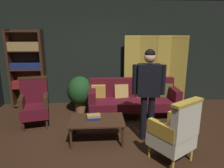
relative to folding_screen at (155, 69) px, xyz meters
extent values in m
plane|color=#331E11|center=(-1.28, -2.20, -0.99)|extent=(10.00, 10.00, 0.00)
cube|color=black|center=(-1.28, 0.25, 0.41)|extent=(7.20, 0.10, 2.80)
cube|color=#B29338|center=(-0.65, 0.01, -0.04)|extent=(0.45, 0.16, 1.90)
cube|color=gold|center=(-0.65, 0.01, 0.88)|extent=(0.45, 0.17, 0.06)
cube|color=#B29338|center=(-0.21, 0.00, -0.04)|extent=(0.44, 0.19, 1.90)
cube|color=gold|center=(-0.21, 0.00, 0.88)|extent=(0.44, 0.20, 0.06)
cube|color=#B29338|center=(0.22, 0.01, -0.04)|extent=(0.44, 0.20, 1.90)
cube|color=gold|center=(0.22, 0.01, 0.88)|extent=(0.44, 0.21, 0.06)
cube|color=#B29338|center=(0.64, -0.02, -0.04)|extent=(0.42, 0.24, 1.90)
cube|color=gold|center=(0.64, -0.02, 0.88)|extent=(0.42, 0.25, 0.06)
cube|color=#382114|center=(-3.85, -0.02, 0.04)|extent=(0.06, 0.32, 2.05)
cube|color=#382114|center=(-3.01, -0.02, 0.04)|extent=(0.06, 0.32, 2.05)
cube|color=#382114|center=(-3.43, 0.13, 0.04)|extent=(0.90, 0.02, 2.05)
cube|color=#382114|center=(-3.43, -0.02, -0.93)|extent=(0.86, 0.30, 0.02)
cube|color=#382114|center=(-3.43, -0.02, -0.44)|extent=(0.86, 0.30, 0.02)
cube|color=maroon|center=(-3.43, -0.04, -0.34)|extent=(0.78, 0.22, 0.17)
cube|color=#382114|center=(-3.43, -0.02, 0.04)|extent=(0.86, 0.30, 0.02)
cube|color=navy|center=(-3.43, -0.04, 0.13)|extent=(0.78, 0.22, 0.16)
cube|color=#382114|center=(-3.43, -0.02, 0.52)|extent=(0.86, 0.30, 0.02)
cube|color=#9E7A47|center=(-3.43, -0.04, 0.64)|extent=(0.78, 0.22, 0.22)
cube|color=#382114|center=(-3.43, -0.02, 1.00)|extent=(0.86, 0.30, 0.02)
cylinder|color=#382114|center=(-1.68, -1.15, -0.88)|extent=(0.07, 0.07, 0.22)
cylinder|color=#382114|center=(0.22, -1.15, -0.88)|extent=(0.07, 0.07, 0.22)
cylinder|color=#382114|center=(-1.68, -0.55, -0.88)|extent=(0.07, 0.07, 0.22)
cylinder|color=#382114|center=(0.22, -0.55, -0.88)|extent=(0.07, 0.07, 0.22)
cube|color=#4C0F19|center=(-0.73, -0.85, -0.67)|extent=(2.10, 0.76, 0.20)
cube|color=#4C0F19|center=(-0.73, -0.54, -0.34)|extent=(2.10, 0.18, 0.46)
cube|color=#4C0F19|center=(-1.71, -0.85, -0.44)|extent=(0.16, 0.68, 0.26)
cube|color=#4C0F19|center=(0.25, -0.85, -0.44)|extent=(0.16, 0.68, 0.26)
cube|color=#B79338|center=(-1.56, -0.65, -0.42)|extent=(0.35, 0.14, 0.34)
cube|color=tan|center=(-1.01, -0.65, -0.42)|extent=(0.36, 0.20, 0.35)
cube|color=beige|center=(-0.45, -0.65, -0.42)|extent=(0.35, 0.15, 0.35)
cube|color=#4C5123|center=(0.10, -0.65, -0.42)|extent=(0.35, 0.17, 0.35)
cylinder|color=#382114|center=(-2.05, -2.23, -0.79)|extent=(0.04, 0.04, 0.39)
cylinder|color=#382114|center=(-1.15, -2.23, -0.79)|extent=(0.04, 0.04, 0.39)
cylinder|color=#382114|center=(-2.05, -1.69, -0.79)|extent=(0.04, 0.04, 0.39)
cylinder|color=#382114|center=(-1.15, -1.69, -0.79)|extent=(0.04, 0.04, 0.39)
cube|color=#382114|center=(-1.60, -1.96, -0.58)|extent=(1.00, 0.64, 0.03)
cylinder|color=gold|center=(-0.35, -2.28, -0.88)|extent=(0.04, 0.04, 0.22)
cylinder|color=gold|center=(-0.74, -2.53, -0.88)|extent=(0.04, 0.04, 0.22)
cylinder|color=gold|center=(-0.11, -2.67, -0.88)|extent=(0.04, 0.04, 0.22)
cylinder|color=gold|center=(-0.49, -2.92, -0.88)|extent=(0.04, 0.04, 0.22)
cube|color=beige|center=(-0.42, -2.60, -0.65)|extent=(0.77, 0.77, 0.24)
cube|color=beige|center=(-0.30, -2.79, -0.26)|extent=(0.54, 0.40, 0.54)
cube|color=gold|center=(-0.30, -2.79, 0.03)|extent=(0.58, 0.43, 0.04)
cube|color=gold|center=(-0.22, -2.47, -0.42)|extent=(0.35, 0.47, 0.22)
cube|color=gold|center=(-0.63, -2.73, -0.42)|extent=(0.35, 0.47, 0.22)
cylinder|color=#382114|center=(-3.10, -1.52, -0.88)|extent=(0.04, 0.04, 0.22)
cylinder|color=#382114|center=(-2.65, -1.41, -0.88)|extent=(0.04, 0.04, 0.22)
cylinder|color=#382114|center=(-3.21, -1.07, -0.88)|extent=(0.04, 0.04, 0.22)
cylinder|color=#382114|center=(-2.76, -0.97, -0.88)|extent=(0.04, 0.04, 0.22)
cube|color=#4C0F19|center=(-2.93, -1.24, -0.65)|extent=(0.67, 0.67, 0.24)
cube|color=#4C0F19|center=(-2.98, -1.02, -0.26)|extent=(0.57, 0.24, 0.54)
cube|color=#382114|center=(-2.98, -1.02, 0.03)|extent=(0.61, 0.26, 0.04)
cube|color=#382114|center=(-3.16, -1.30, -0.42)|extent=(0.20, 0.51, 0.22)
cube|color=#382114|center=(-2.70, -1.19, -0.42)|extent=(0.20, 0.51, 0.22)
cylinder|color=black|center=(-0.59, -1.97, -0.56)|extent=(0.12, 0.12, 0.86)
cylinder|color=black|center=(-0.73, -1.95, -0.56)|extent=(0.12, 0.12, 0.86)
cube|color=maroon|center=(-0.66, -1.96, -0.09)|extent=(0.34, 0.19, 0.09)
cube|color=black|center=(-0.66, -1.96, 0.16)|extent=(0.42, 0.25, 0.58)
cube|color=white|center=(-0.65, -1.85, 0.19)|extent=(0.14, 0.03, 0.41)
cube|color=maroon|center=(-0.65, -1.84, 0.42)|extent=(0.09, 0.03, 0.04)
cylinder|color=black|center=(-0.41, -1.98, 0.17)|extent=(0.09, 0.09, 0.54)
cylinder|color=black|center=(-0.91, -1.93, 0.17)|extent=(0.09, 0.09, 0.54)
sphere|color=tan|center=(-0.66, -1.96, 0.57)|extent=(0.20, 0.20, 0.20)
sphere|color=black|center=(-0.66, -1.96, 0.62)|extent=(0.18, 0.18, 0.18)
cylinder|color=brown|center=(-2.02, -0.51, -0.85)|extent=(0.28, 0.28, 0.28)
ellipsoid|color=#193D19|center=(-2.02, -0.51, -0.42)|extent=(0.63, 0.63, 0.73)
cube|color=navy|center=(-1.65, -1.91, -0.55)|extent=(0.24, 0.20, 0.04)
cube|color=#9E7A47|center=(-1.65, -1.91, -0.51)|extent=(0.26, 0.18, 0.04)
camera|label=1|loc=(-1.54, -5.42, 0.99)|focal=32.56mm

